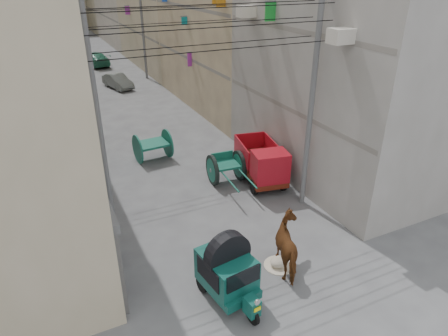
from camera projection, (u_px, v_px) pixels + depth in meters
shutters_left at (81, 160)px, 15.64m from camera, size 0.18×14.40×2.88m
signboards at (115, 53)px, 25.37m from camera, size 8.22×40.52×5.67m
utility_poles at (132, 57)px, 21.37m from camera, size 7.40×22.20×8.00m
overhead_cables at (139, 4)px, 18.03m from camera, size 7.40×22.52×1.12m
auto_rickshaw at (228, 269)px, 10.78m from camera, size 1.51×2.33×1.59m
tonga_cart at (226, 167)px, 16.90m from camera, size 1.44×2.96×1.31m
mini_truck at (263, 166)px, 16.62m from camera, size 1.99×3.38×1.78m
second_cart at (153, 145)px, 18.86m from camera, size 1.66×1.50×1.38m
feed_sack at (279, 262)px, 12.27m from camera, size 0.58×0.47×0.29m
horse at (291, 246)px, 11.90m from camera, size 1.37×2.06×1.60m
distant_car_white at (73, 90)px, 27.83m from camera, size 1.62×3.82×1.29m
distant_car_grey at (118, 81)px, 30.39m from camera, size 1.92×3.42×1.07m
distant_car_green at (94, 59)px, 37.35m from camera, size 2.74×4.61×1.25m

